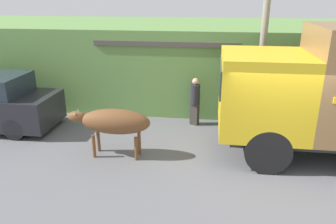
% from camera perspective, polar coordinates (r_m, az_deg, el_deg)
% --- Properties ---
extents(ground_plane, '(60.00, 60.00, 0.00)m').
position_cam_1_polar(ground_plane, '(8.65, 17.94, -9.59)').
color(ground_plane, slate).
extents(hillside_embankment, '(32.00, 6.53, 2.98)m').
position_cam_1_polar(hillside_embankment, '(14.28, 14.43, 8.72)').
color(hillside_embankment, '#608C47').
rests_on(hillside_embankment, ground_plane).
extents(building_backdrop, '(4.84, 2.70, 2.65)m').
position_cam_1_polar(building_backdrop, '(12.37, 0.43, 6.97)').
color(building_backdrop, '#8CC69E').
rests_on(building_backdrop, ground_plane).
extents(brown_cow, '(2.22, 0.67, 1.32)m').
position_cam_1_polar(brown_cow, '(8.66, -9.45, -1.69)').
color(brown_cow, brown).
rests_on(brown_cow, ground_plane).
extents(pedestrian_on_hill, '(0.42, 0.42, 1.58)m').
position_cam_1_polar(pedestrian_on_hill, '(10.70, 4.72, 2.19)').
color(pedestrian_on_hill, '#38332D').
rests_on(pedestrian_on_hill, ground_plane).
extents(utility_pole, '(0.90, 0.21, 6.45)m').
position_cam_1_polar(utility_pole, '(10.41, 16.57, 14.89)').
color(utility_pole, gray).
rests_on(utility_pole, ground_plane).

